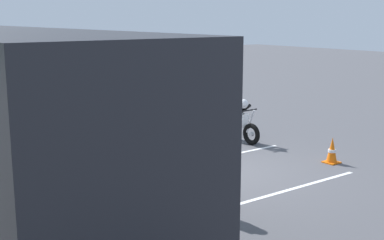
{
  "coord_description": "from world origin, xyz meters",
  "views": [
    {
      "loc": [
        -8.72,
        7.15,
        3.45
      ],
      "look_at": [
        0.72,
        0.07,
        1.1
      ],
      "focal_mm": 48.49,
      "sensor_mm": 36.0,
      "label": 1
    }
  ],
  "objects_px": {
    "spectator_right": "(87,123)",
    "parked_motorcycle_silver": "(38,141)",
    "spectator_centre": "(123,131)",
    "traffic_cone": "(332,151)",
    "stunt_motorcycle": "(234,119)",
    "spectator_left": "(134,138)",
    "spectator_far_left": "(177,150)"
  },
  "relations": [
    {
      "from": "spectator_right",
      "to": "parked_motorcycle_silver",
      "type": "relative_size",
      "value": 0.84
    },
    {
      "from": "spectator_centre",
      "to": "traffic_cone",
      "type": "distance_m",
      "value": 5.03
    },
    {
      "from": "spectator_centre",
      "to": "parked_motorcycle_silver",
      "type": "xyz_separation_m",
      "value": [
        2.43,
        1.0,
        -0.56
      ]
    },
    {
      "from": "spectator_centre",
      "to": "spectator_right",
      "type": "relative_size",
      "value": 1.02
    },
    {
      "from": "spectator_centre",
      "to": "stunt_motorcycle",
      "type": "bearing_deg",
      "value": -74.32
    },
    {
      "from": "spectator_left",
      "to": "parked_motorcycle_silver",
      "type": "relative_size",
      "value": 0.88
    },
    {
      "from": "stunt_motorcycle",
      "to": "traffic_cone",
      "type": "height_order",
      "value": "stunt_motorcycle"
    },
    {
      "from": "spectator_far_left",
      "to": "spectator_centre",
      "type": "relative_size",
      "value": 1.0
    },
    {
      "from": "spectator_right",
      "to": "stunt_motorcycle",
      "type": "bearing_deg",
      "value": -91.55
    },
    {
      "from": "spectator_far_left",
      "to": "stunt_motorcycle",
      "type": "xyz_separation_m",
      "value": [
        3.24,
        -4.25,
        -0.44
      ]
    },
    {
      "from": "spectator_left",
      "to": "parked_motorcycle_silver",
      "type": "bearing_deg",
      "value": 13.37
    },
    {
      "from": "spectator_centre",
      "to": "parked_motorcycle_silver",
      "type": "bearing_deg",
      "value": 22.43
    },
    {
      "from": "stunt_motorcycle",
      "to": "traffic_cone",
      "type": "xyz_separation_m",
      "value": [
        -3.19,
        -0.34,
        -0.31
      ]
    },
    {
      "from": "stunt_motorcycle",
      "to": "traffic_cone",
      "type": "bearing_deg",
      "value": -173.95
    },
    {
      "from": "spectator_far_left",
      "to": "parked_motorcycle_silver",
      "type": "distance_m",
      "value": 4.63
    },
    {
      "from": "spectator_right",
      "to": "spectator_far_left",
      "type": "bearing_deg",
      "value": -176.46
    },
    {
      "from": "spectator_left",
      "to": "spectator_right",
      "type": "bearing_deg",
      "value": 0.25
    },
    {
      "from": "spectator_centre",
      "to": "stunt_motorcycle",
      "type": "xyz_separation_m",
      "value": [
        1.19,
        -4.22,
        -0.43
      ]
    },
    {
      "from": "spectator_far_left",
      "to": "traffic_cone",
      "type": "relative_size",
      "value": 2.79
    },
    {
      "from": "stunt_motorcycle",
      "to": "traffic_cone",
      "type": "relative_size",
      "value": 3.26
    },
    {
      "from": "traffic_cone",
      "to": "spectator_right",
      "type": "bearing_deg",
      "value": 55.39
    },
    {
      "from": "parked_motorcycle_silver",
      "to": "spectator_centre",
      "type": "bearing_deg",
      "value": -157.57
    },
    {
      "from": "traffic_cone",
      "to": "spectator_far_left",
      "type": "bearing_deg",
      "value": 90.73
    },
    {
      "from": "spectator_centre",
      "to": "parked_motorcycle_silver",
      "type": "height_order",
      "value": "spectator_centre"
    },
    {
      "from": "spectator_left",
      "to": "spectator_centre",
      "type": "bearing_deg",
      "value": -14.86
    },
    {
      "from": "spectator_centre",
      "to": "traffic_cone",
      "type": "xyz_separation_m",
      "value": [
        -2.0,
        -4.56,
        -0.74
      ]
    },
    {
      "from": "spectator_far_left",
      "to": "parked_motorcycle_silver",
      "type": "relative_size",
      "value": 0.86
    },
    {
      "from": "spectator_centre",
      "to": "traffic_cone",
      "type": "relative_size",
      "value": 2.79
    },
    {
      "from": "spectator_far_left",
      "to": "spectator_right",
      "type": "xyz_separation_m",
      "value": [
        3.37,
        0.21,
        -0.03
      ]
    },
    {
      "from": "spectator_far_left",
      "to": "spectator_right",
      "type": "relative_size",
      "value": 1.02
    },
    {
      "from": "spectator_right",
      "to": "spectator_left",
      "type": "bearing_deg",
      "value": -179.75
    },
    {
      "from": "spectator_right",
      "to": "traffic_cone",
      "type": "bearing_deg",
      "value": -124.61
    }
  ]
}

